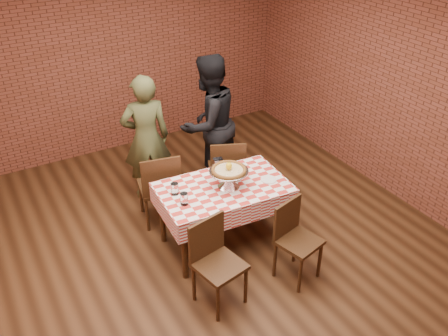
{
  "coord_description": "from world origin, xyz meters",
  "views": [
    {
      "loc": [
        -1.8,
        -3.51,
        3.59
      ],
      "look_at": [
        0.4,
        0.3,
        0.93
      ],
      "focal_mm": 39.24,
      "sensor_mm": 36.0,
      "label": 1
    }
  ],
  "objects_px": {
    "condiment_caddy": "(218,164)",
    "chair_far_left": "(159,185)",
    "chair_near_right": "(299,244)",
    "pizza": "(229,170)",
    "pizza_stand": "(229,178)",
    "water_glass_right": "(175,189)",
    "diner_olive": "(146,138)",
    "water_glass_left": "(184,199)",
    "table": "(223,216)",
    "diner_black": "(209,123)",
    "chair_far_right": "(226,169)",
    "chair_near_left": "(220,266)"
  },
  "relations": [
    {
      "from": "condiment_caddy",
      "to": "chair_far_left",
      "type": "height_order",
      "value": "chair_far_left"
    },
    {
      "from": "chair_near_right",
      "to": "pizza",
      "type": "bearing_deg",
      "value": 97.32
    },
    {
      "from": "pizza_stand",
      "to": "water_glass_right",
      "type": "xyz_separation_m",
      "value": [
        -0.56,
        0.15,
        -0.03
      ]
    },
    {
      "from": "chair_far_left",
      "to": "diner_olive",
      "type": "relative_size",
      "value": 0.57
    },
    {
      "from": "water_glass_left",
      "to": "water_glass_right",
      "type": "distance_m",
      "value": 0.21
    },
    {
      "from": "table",
      "to": "chair_near_right",
      "type": "bearing_deg",
      "value": -65.44
    },
    {
      "from": "diner_olive",
      "to": "diner_black",
      "type": "distance_m",
      "value": 0.8
    },
    {
      "from": "chair_far_right",
      "to": "chair_near_left",
      "type": "bearing_deg",
      "value": 81.37
    },
    {
      "from": "chair_near_right",
      "to": "pizza_stand",
      "type": "bearing_deg",
      "value": 97.32
    },
    {
      "from": "pizza_stand",
      "to": "chair_far_right",
      "type": "xyz_separation_m",
      "value": [
        0.4,
        0.74,
        -0.4
      ]
    },
    {
      "from": "chair_near_right",
      "to": "water_glass_right",
      "type": "bearing_deg",
      "value": 117.92
    },
    {
      "from": "diner_olive",
      "to": "chair_far_left",
      "type": "bearing_deg",
      "value": 92.09
    },
    {
      "from": "chair_far_right",
      "to": "diner_black",
      "type": "distance_m",
      "value": 0.63
    },
    {
      "from": "table",
      "to": "pizza",
      "type": "xyz_separation_m",
      "value": [
        0.06,
        -0.02,
        0.58
      ]
    },
    {
      "from": "table",
      "to": "pizza_stand",
      "type": "bearing_deg",
      "value": -18.32
    },
    {
      "from": "pizza",
      "to": "pizza_stand",
      "type": "bearing_deg",
      "value": 0.0
    },
    {
      "from": "table",
      "to": "water_glass_left",
      "type": "relative_size",
      "value": 10.72
    },
    {
      "from": "chair_far_right",
      "to": "chair_near_right",
      "type": "bearing_deg",
      "value": 110.99
    },
    {
      "from": "water_glass_right",
      "to": "chair_near_right",
      "type": "distance_m",
      "value": 1.37
    },
    {
      "from": "pizza",
      "to": "diner_olive",
      "type": "height_order",
      "value": "diner_olive"
    },
    {
      "from": "chair_near_right",
      "to": "condiment_caddy",
      "type": "bearing_deg",
      "value": 88.56
    },
    {
      "from": "table",
      "to": "water_glass_right",
      "type": "xyz_separation_m",
      "value": [
        -0.5,
        0.13,
        0.45
      ]
    },
    {
      "from": "water_glass_right",
      "to": "condiment_caddy",
      "type": "height_order",
      "value": "condiment_caddy"
    },
    {
      "from": "pizza",
      "to": "water_glass_right",
      "type": "xyz_separation_m",
      "value": [
        -0.56,
        0.15,
        -0.13
      ]
    },
    {
      "from": "table",
      "to": "pizza_stand",
      "type": "relative_size",
      "value": 3.19
    },
    {
      "from": "water_glass_left",
      "to": "chair_far_left",
      "type": "distance_m",
      "value": 0.93
    },
    {
      "from": "chair_near_left",
      "to": "chair_near_right",
      "type": "distance_m",
      "value": 0.86
    },
    {
      "from": "chair_near_left",
      "to": "chair_far_left",
      "type": "height_order",
      "value": "chair_far_left"
    },
    {
      "from": "table",
      "to": "condiment_caddy",
      "type": "relative_size",
      "value": 9.44
    },
    {
      "from": "chair_far_left",
      "to": "chair_far_right",
      "type": "bearing_deg",
      "value": -172.85
    },
    {
      "from": "chair_near_left",
      "to": "pizza",
      "type": "bearing_deg",
      "value": 42.73
    },
    {
      "from": "chair_near_left",
      "to": "table",
      "type": "bearing_deg",
      "value": 46.35
    },
    {
      "from": "diner_olive",
      "to": "condiment_caddy",
      "type": "bearing_deg",
      "value": 125.53
    },
    {
      "from": "chair_near_right",
      "to": "chair_far_right",
      "type": "height_order",
      "value": "chair_far_right"
    },
    {
      "from": "chair_far_right",
      "to": "pizza_stand",
      "type": "bearing_deg",
      "value": 85.09
    },
    {
      "from": "table",
      "to": "pizza_stand",
      "type": "height_order",
      "value": "pizza_stand"
    },
    {
      "from": "pizza_stand",
      "to": "chair_near_left",
      "type": "bearing_deg",
      "value": -125.83
    },
    {
      "from": "table",
      "to": "chair_near_left",
      "type": "height_order",
      "value": "chair_near_left"
    },
    {
      "from": "chair_far_left",
      "to": "chair_far_right",
      "type": "height_order",
      "value": "chair_far_left"
    },
    {
      "from": "pizza_stand",
      "to": "water_glass_left",
      "type": "relative_size",
      "value": 3.36
    },
    {
      "from": "diner_black",
      "to": "chair_far_left",
      "type": "bearing_deg",
      "value": 8.23
    },
    {
      "from": "pizza",
      "to": "diner_black",
      "type": "relative_size",
      "value": 0.21
    },
    {
      "from": "chair_near_right",
      "to": "chair_far_left",
      "type": "height_order",
      "value": "chair_far_left"
    },
    {
      "from": "chair_far_left",
      "to": "diner_olive",
      "type": "bearing_deg",
      "value": -88.63
    },
    {
      "from": "pizza_stand",
      "to": "diner_olive",
      "type": "bearing_deg",
      "value": 105.85
    },
    {
      "from": "condiment_caddy",
      "to": "chair_near_left",
      "type": "distance_m",
      "value": 1.27
    },
    {
      "from": "pizza",
      "to": "diner_black",
      "type": "distance_m",
      "value": 1.26
    },
    {
      "from": "water_glass_right",
      "to": "condiment_caddy",
      "type": "distance_m",
      "value": 0.64
    },
    {
      "from": "condiment_caddy",
      "to": "chair_far_right",
      "type": "xyz_separation_m",
      "value": [
        0.34,
        0.4,
        -0.38
      ]
    },
    {
      "from": "chair_near_left",
      "to": "chair_near_right",
      "type": "xyz_separation_m",
      "value": [
        0.85,
        -0.09,
        -0.02
      ]
    }
  ]
}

